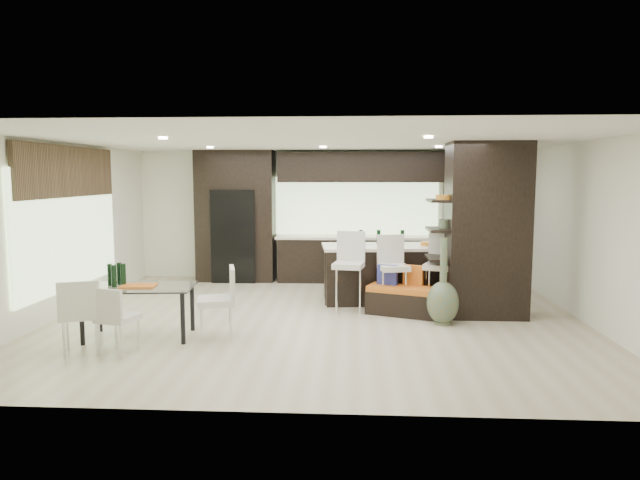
# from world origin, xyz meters

# --- Properties ---
(ground) EXTENTS (8.00, 8.00, 0.00)m
(ground) POSITION_xyz_m (0.00, 0.00, 0.00)
(ground) COLOR #C1B294
(ground) RESTS_ON ground
(back_wall) EXTENTS (8.00, 0.02, 2.70)m
(back_wall) POSITION_xyz_m (0.00, 3.50, 1.35)
(back_wall) COLOR white
(back_wall) RESTS_ON ground
(left_wall) EXTENTS (0.02, 7.00, 2.70)m
(left_wall) POSITION_xyz_m (-4.00, 0.00, 1.35)
(left_wall) COLOR white
(left_wall) RESTS_ON ground
(right_wall) EXTENTS (0.02, 7.00, 2.70)m
(right_wall) POSITION_xyz_m (4.00, 0.00, 1.35)
(right_wall) COLOR white
(right_wall) RESTS_ON ground
(ceiling) EXTENTS (8.00, 7.00, 0.02)m
(ceiling) POSITION_xyz_m (0.00, 0.00, 2.70)
(ceiling) COLOR white
(ceiling) RESTS_ON ground
(window_left) EXTENTS (0.04, 3.20, 1.90)m
(window_left) POSITION_xyz_m (-3.96, 0.20, 1.35)
(window_left) COLOR #B2D199
(window_left) RESTS_ON left_wall
(window_back) EXTENTS (3.40, 0.04, 1.20)m
(window_back) POSITION_xyz_m (0.60, 3.46, 1.55)
(window_back) COLOR #B2D199
(window_back) RESTS_ON back_wall
(stone_accent) EXTENTS (0.08, 3.00, 0.80)m
(stone_accent) POSITION_xyz_m (-3.93, 0.20, 2.25)
(stone_accent) COLOR brown
(stone_accent) RESTS_ON left_wall
(ceiling_spots) EXTENTS (4.00, 3.00, 0.02)m
(ceiling_spots) POSITION_xyz_m (0.00, 0.25, 2.68)
(ceiling_spots) COLOR white
(ceiling_spots) RESTS_ON ceiling
(back_cabinetry) EXTENTS (6.80, 0.68, 2.70)m
(back_cabinetry) POSITION_xyz_m (0.50, 3.17, 1.35)
(back_cabinetry) COLOR black
(back_cabinetry) RESTS_ON ground
(refrigerator) EXTENTS (0.90, 0.68, 1.90)m
(refrigerator) POSITION_xyz_m (-1.90, 3.12, 0.95)
(refrigerator) COLOR black
(refrigerator) RESTS_ON ground
(partition_column) EXTENTS (1.20, 0.80, 2.70)m
(partition_column) POSITION_xyz_m (2.60, 0.40, 1.35)
(partition_column) COLOR black
(partition_column) RESTS_ON ground
(kitchen_island) EXTENTS (2.45, 1.25, 0.98)m
(kitchen_island) POSITION_xyz_m (1.19, 1.33, 0.49)
(kitchen_island) COLOR black
(kitchen_island) RESTS_ON ground
(stool_left) EXTENTS (0.54, 0.54, 1.04)m
(stool_left) POSITION_xyz_m (0.46, 0.50, 0.52)
(stool_left) COLOR silver
(stool_left) RESTS_ON ground
(stool_mid) EXTENTS (0.53, 0.53, 1.00)m
(stool_mid) POSITION_xyz_m (1.19, 0.51, 0.50)
(stool_mid) COLOR silver
(stool_mid) RESTS_ON ground
(stool_right) EXTENTS (0.59, 0.59, 1.04)m
(stool_right) POSITION_xyz_m (1.91, 0.50, 0.52)
(stool_right) COLOR silver
(stool_right) RESTS_ON ground
(bench) EXTENTS (1.27, 0.85, 0.46)m
(bench) POSITION_xyz_m (1.36, 0.32, 0.23)
(bench) COLOR black
(bench) RESTS_ON ground
(floor_vase) EXTENTS (0.48, 0.48, 1.29)m
(floor_vase) POSITION_xyz_m (1.86, -0.20, 0.64)
(floor_vase) COLOR #4E5B42
(floor_vase) RESTS_ON ground
(dining_table) EXTENTS (1.53, 0.95, 0.70)m
(dining_table) POSITION_xyz_m (-2.35, -1.15, 0.35)
(dining_table) COLOR white
(dining_table) RESTS_ON ground
(chair_near) EXTENTS (0.52, 0.52, 0.78)m
(chair_near) POSITION_xyz_m (-2.35, -1.85, 0.39)
(chair_near) COLOR silver
(chair_near) RESTS_ON ground
(chair_far) EXTENTS (0.60, 0.60, 0.86)m
(chair_far) POSITION_xyz_m (-2.80, -1.87, 0.43)
(chair_far) COLOR silver
(chair_far) RESTS_ON ground
(chair_end) EXTENTS (0.59, 0.59, 0.90)m
(chair_end) POSITION_xyz_m (-1.30, -1.15, 0.45)
(chair_end) COLOR silver
(chair_end) RESTS_ON ground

